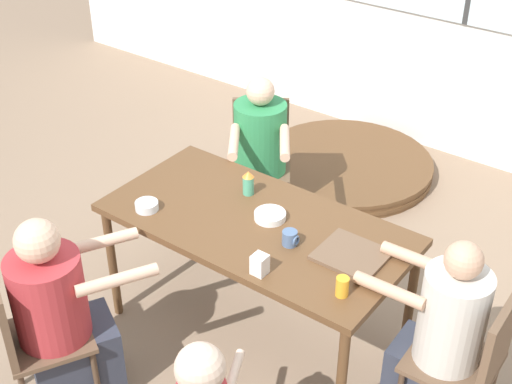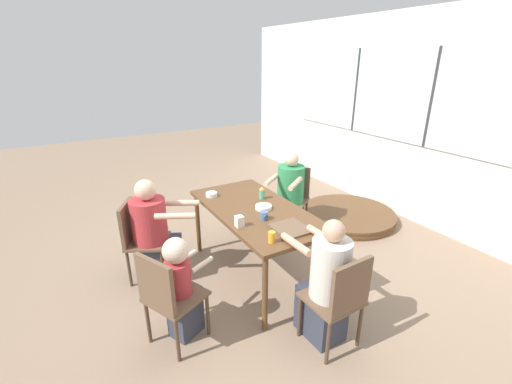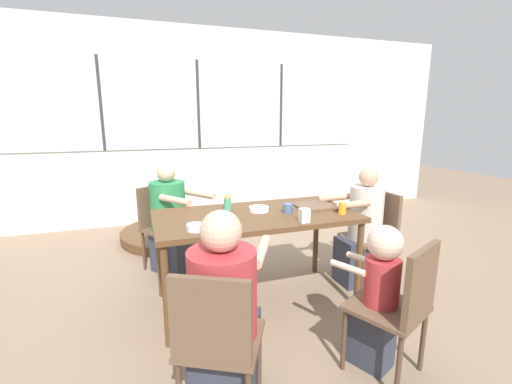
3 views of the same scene
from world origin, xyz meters
name	(u,v)px [view 2 (image 2 of 3)]	position (x,y,z in m)	size (l,w,h in m)	color
ground_plane	(256,273)	(0.00, 0.00, 0.00)	(16.00, 16.00, 0.00)	#8C725B
wall_back_with_windows	(430,121)	(0.00, 2.63, 1.43)	(8.40, 0.08, 2.80)	silver
dining_table	(256,215)	(0.00, 0.00, 0.71)	(1.61, 0.81, 0.78)	brown
chair_for_woman_green_shirt	(138,234)	(-0.57, -1.08, 0.51)	(0.54, 0.54, 0.86)	brown
chair_for_man_blue_shirt	(293,193)	(-0.70, 1.00, 0.51)	(0.56, 0.56, 0.86)	brown
chair_for_man_teal_shirt	(341,296)	(1.22, 0.03, 0.51)	(0.41, 0.41, 0.86)	brown
chair_for_toddler	(166,294)	(0.52, -1.10, 0.51)	(0.53, 0.53, 0.86)	brown
person_woman_green_shirt	(155,236)	(-0.49, -0.92, 0.49)	(0.61, 0.72, 1.10)	#333847
person_man_blue_shirt	(289,199)	(-0.60, 0.86, 0.49)	(0.63, 0.70, 1.10)	#333847
person_man_teal_shirt	(325,287)	(1.05, 0.03, 0.49)	(0.59, 0.35, 1.10)	#333847
person_toddler	(182,289)	(0.45, -0.96, 0.46)	(0.35, 0.43, 0.93)	#333847
food_tray_dark	(291,229)	(0.55, 0.04, 0.79)	(0.32, 0.29, 0.02)	brown
coffee_mug	(264,216)	(0.25, -0.06, 0.82)	(0.08, 0.08, 0.08)	slate
sippy_cup	(262,193)	(-0.19, 0.19, 0.85)	(0.06, 0.06, 0.14)	#4CA57F
juice_glass	(272,237)	(0.65, -0.23, 0.83)	(0.06, 0.06, 0.10)	gold
milk_carton_small	(239,221)	(0.27, -0.33, 0.83)	(0.07, 0.07, 0.10)	silver
bowl_white_shallow	(264,207)	(0.05, 0.06, 0.80)	(0.17, 0.17, 0.04)	white
bowl_cereal	(211,194)	(-0.53, -0.26, 0.80)	(0.12, 0.12, 0.05)	silver
folded_table_stack	(348,215)	(-0.49, 1.84, 0.06)	(1.34, 1.34, 0.12)	brown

